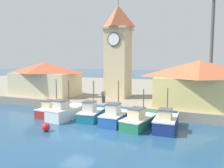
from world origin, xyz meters
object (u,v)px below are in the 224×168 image
object	(u,v)px
fishing_boat_mid_left	(116,116)
fishing_boat_far_left	(54,110)
fishing_boat_center	(140,120)
dock_worker_near_tower	(104,96)
fishing_boat_mid_right	(166,122)
fishing_boat_left_inner	(92,113)
mooring_buoy	(46,127)
fishing_boat_left_outer	(66,112)
clock_tower	(118,49)
port_crane_far	(213,45)
warehouse_right	(199,83)
dock_worker_along_quay	(103,96)
warehouse_left	(45,78)

from	to	relation	value
fishing_boat_mid_left	fishing_boat_far_left	bearing A→B (deg)	178.81
fishing_boat_center	dock_worker_near_tower	world-z (taller)	fishing_boat_center
fishing_boat_center	fishing_boat_mid_right	size ratio (longest dim) A/B	1.16
fishing_boat_left_inner	mooring_buoy	bearing A→B (deg)	-109.98
fishing_boat_left_outer	fishing_boat_center	size ratio (longest dim) A/B	0.87
fishing_boat_far_left	clock_tower	distance (m)	12.85
fishing_boat_center	port_crane_far	xyz separation A→B (m)	(6.60, 20.74, 8.46)
fishing_boat_far_left	warehouse_right	bearing A→B (deg)	22.04
dock_worker_along_quay	dock_worker_near_tower	bearing A→B (deg)	89.16
warehouse_left	port_crane_far	world-z (taller)	port_crane_far
fishing_boat_mid_left	dock_worker_along_quay	xyz separation A→B (m)	(-3.63, 4.38, 1.19)
port_crane_far	fishing_boat_far_left	bearing A→B (deg)	-130.28
fishing_boat_left_inner	fishing_boat_mid_left	distance (m)	3.04
fishing_boat_center	dock_worker_along_quay	distance (m)	7.82
warehouse_right	fishing_boat_mid_left	bearing A→B (deg)	-139.60
dock_worker_near_tower	dock_worker_along_quay	xyz separation A→B (m)	(-0.01, -0.48, 0.00)
fishing_boat_left_inner	warehouse_left	world-z (taller)	warehouse_left
fishing_boat_far_left	fishing_boat_mid_left	xyz separation A→B (m)	(8.08, -0.17, 0.09)
mooring_buoy	dock_worker_along_quay	distance (m)	9.52
fishing_boat_mid_left	fishing_boat_mid_right	xyz separation A→B (m)	(5.10, -0.01, -0.01)
fishing_boat_left_outer	fishing_boat_left_inner	size ratio (longest dim) A/B	1.05
dock_worker_along_quay	clock_tower	bearing A→B (deg)	89.84
fishing_boat_far_left	fishing_boat_center	bearing A→B (deg)	-1.78
fishing_boat_far_left	warehouse_left	bearing A→B (deg)	135.38
warehouse_right	mooring_buoy	distance (m)	17.43
fishing_boat_center	warehouse_left	xyz separation A→B (m)	(-17.60, 7.15, 3.07)
fishing_boat_mid_right	warehouse_right	xyz separation A→B (m)	(2.61, 6.56, 3.13)
fishing_boat_left_inner	clock_tower	xyz separation A→B (m)	(-0.59, 9.25, 7.46)
mooring_buoy	clock_tower	bearing A→B (deg)	84.80
fishing_boat_far_left	dock_worker_near_tower	world-z (taller)	fishing_boat_far_left
clock_tower	dock_worker_near_tower	xyz separation A→B (m)	(-0.01, -4.74, -6.23)
dock_worker_along_quay	fishing_boat_left_inner	bearing A→B (deg)	-81.45
fishing_boat_mid_left	dock_worker_along_quay	world-z (taller)	fishing_boat_mid_left
fishing_boat_far_left	fishing_boat_mid_left	distance (m)	8.08
fishing_boat_left_outer	mooring_buoy	bearing A→B (deg)	-77.95
warehouse_left	warehouse_right	world-z (taller)	warehouse_right
fishing_boat_center	mooring_buoy	xyz separation A→B (m)	(-7.55, -4.75, -0.30)
port_crane_far	clock_tower	bearing A→B (deg)	-139.43
warehouse_left	dock_worker_along_quay	bearing A→B (deg)	-12.92
fishing_boat_mid_right	mooring_buoy	xyz separation A→B (m)	(-10.03, -4.91, -0.37)
clock_tower	fishing_boat_center	bearing A→B (deg)	-57.43
fishing_boat_left_inner	dock_worker_near_tower	size ratio (longest dim) A/B	2.73
fishing_boat_mid_right	dock_worker_along_quay	xyz separation A→B (m)	(-8.73, 4.38, 1.20)
mooring_buoy	dock_worker_along_quay	bearing A→B (deg)	82.00
warehouse_right	port_crane_far	distance (m)	15.05
fishing_boat_far_left	port_crane_far	distance (m)	28.06
clock_tower	fishing_boat_mid_left	bearing A→B (deg)	-69.35
fishing_boat_mid_left	warehouse_right	xyz separation A→B (m)	(7.70, 6.56, 3.13)
dock_worker_along_quay	fishing_boat_mid_right	bearing A→B (deg)	-26.67
dock_worker_near_tower	fishing_boat_mid_right	bearing A→B (deg)	-29.14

